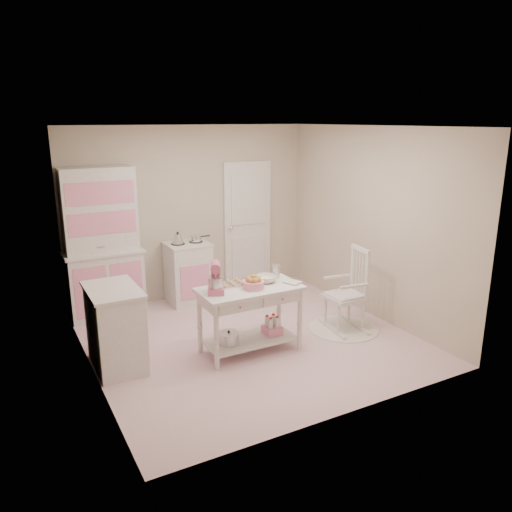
{
  "coord_description": "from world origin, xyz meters",
  "views": [
    {
      "loc": [
        -2.68,
        -5.14,
        2.68
      ],
      "look_at": [
        0.2,
        0.2,
        1.01
      ],
      "focal_mm": 35.0,
      "sensor_mm": 36.0,
      "label": 1
    }
  ],
  "objects_px": {
    "hutch": "(102,244)",
    "work_table": "(250,320)",
    "rocking_chair": "(345,289)",
    "stove": "(188,273)",
    "bread_basket": "(254,285)",
    "stand_mixer": "(216,278)",
    "base_cabinet": "(115,328)"
  },
  "relations": [
    {
      "from": "hutch",
      "to": "work_table",
      "type": "distance_m",
      "value": 2.41
    },
    {
      "from": "hutch",
      "to": "rocking_chair",
      "type": "bearing_deg",
      "value": -36.9
    },
    {
      "from": "hutch",
      "to": "stove",
      "type": "bearing_deg",
      "value": -2.39
    },
    {
      "from": "bread_basket",
      "to": "hutch",
      "type": "bearing_deg",
      "value": 122.09
    },
    {
      "from": "hutch",
      "to": "rocking_chair",
      "type": "xyz_separation_m",
      "value": [
        2.63,
        -1.97,
        -0.49
      ]
    },
    {
      "from": "stand_mixer",
      "to": "hutch",
      "type": "bearing_deg",
      "value": 136.5
    },
    {
      "from": "hutch",
      "to": "stove",
      "type": "height_order",
      "value": "hutch"
    },
    {
      "from": "hutch",
      "to": "rocking_chair",
      "type": "height_order",
      "value": "hutch"
    },
    {
      "from": "base_cabinet",
      "to": "rocking_chair",
      "type": "relative_size",
      "value": 0.84
    },
    {
      "from": "rocking_chair",
      "to": "work_table",
      "type": "xyz_separation_m",
      "value": [
        -1.39,
        0.01,
        -0.15
      ]
    },
    {
      "from": "base_cabinet",
      "to": "bread_basket",
      "type": "relative_size",
      "value": 3.68
    },
    {
      "from": "base_cabinet",
      "to": "stand_mixer",
      "type": "distance_m",
      "value": 1.23
    },
    {
      "from": "hutch",
      "to": "bread_basket",
      "type": "bearing_deg",
      "value": -57.91
    },
    {
      "from": "base_cabinet",
      "to": "rocking_chair",
      "type": "xyz_separation_m",
      "value": [
        2.87,
        -0.39,
        0.09
      ]
    },
    {
      "from": "rocking_chair",
      "to": "stove",
      "type": "bearing_deg",
      "value": 134.32
    },
    {
      "from": "stand_mixer",
      "to": "rocking_chair",
      "type": "bearing_deg",
      "value": 22.55
    },
    {
      "from": "stove",
      "to": "base_cabinet",
      "type": "bearing_deg",
      "value": -133.13
    },
    {
      "from": "base_cabinet",
      "to": "work_table",
      "type": "xyz_separation_m",
      "value": [
        1.48,
        -0.37,
        -0.06
      ]
    },
    {
      "from": "hutch",
      "to": "bread_basket",
      "type": "xyz_separation_m",
      "value": [
        1.26,
        -2.01,
        -0.19
      ]
    },
    {
      "from": "stove",
      "to": "base_cabinet",
      "type": "relative_size",
      "value": 1.0
    },
    {
      "from": "base_cabinet",
      "to": "work_table",
      "type": "height_order",
      "value": "base_cabinet"
    },
    {
      "from": "stove",
      "to": "work_table",
      "type": "distance_m",
      "value": 1.91
    },
    {
      "from": "stove",
      "to": "stand_mixer",
      "type": "xyz_separation_m",
      "value": [
        -0.38,
        -1.89,
        0.51
      ]
    },
    {
      "from": "stove",
      "to": "bread_basket",
      "type": "xyz_separation_m",
      "value": [
        0.06,
        -1.96,
        0.39
      ]
    },
    {
      "from": "rocking_chair",
      "to": "work_table",
      "type": "relative_size",
      "value": 0.92
    },
    {
      "from": "hutch",
      "to": "stand_mixer",
      "type": "distance_m",
      "value": 2.11
    },
    {
      "from": "base_cabinet",
      "to": "stand_mixer",
      "type": "height_order",
      "value": "stand_mixer"
    },
    {
      "from": "hutch",
      "to": "work_table",
      "type": "xyz_separation_m",
      "value": [
        1.24,
        -1.96,
        -0.64
      ]
    },
    {
      "from": "stove",
      "to": "work_table",
      "type": "height_order",
      "value": "stove"
    },
    {
      "from": "base_cabinet",
      "to": "stand_mixer",
      "type": "relative_size",
      "value": 2.71
    },
    {
      "from": "hutch",
      "to": "bread_basket",
      "type": "relative_size",
      "value": 8.32
    },
    {
      "from": "hutch",
      "to": "base_cabinet",
      "type": "xyz_separation_m",
      "value": [
        -0.24,
        -1.59,
        -0.58
      ]
    }
  ]
}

